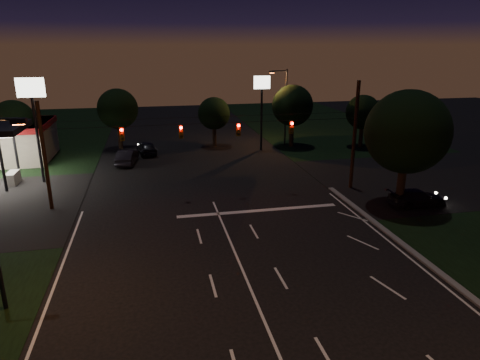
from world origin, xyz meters
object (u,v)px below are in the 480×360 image
object	(u,v)px
car_oncoming_b	(127,157)
car_cross	(417,198)
utility_pole_right	(350,188)
tree_right_near	(406,133)
car_oncoming_a	(147,148)

from	to	relation	value
car_oncoming_b	car_cross	world-z (taller)	car_oncoming_b
utility_pole_right	tree_right_near	size ratio (longest dim) A/B	1.03
tree_right_near	car_oncoming_a	world-z (taller)	tree_right_near
utility_pole_right	car_oncoming_b	distance (m)	22.40
utility_pole_right	car_oncoming_b	bearing A→B (deg)	148.01
utility_pole_right	car_cross	bearing A→B (deg)	-59.03
utility_pole_right	car_oncoming_a	world-z (taller)	utility_pole_right
utility_pole_right	car_oncoming_a	xyz separation A→B (m)	(-17.01, 15.69, 0.73)
utility_pole_right	car_cross	distance (m)	5.87
utility_pole_right	car_oncoming_b	size ratio (longest dim) A/B	1.97
car_oncoming_a	car_oncoming_b	distance (m)	4.31
car_oncoming_b	car_cross	size ratio (longest dim) A/B	1.03
car_oncoming_b	car_cross	distance (m)	27.70
car_oncoming_a	car_oncoming_b	bearing A→B (deg)	52.07
tree_right_near	car_oncoming_b	distance (m)	26.90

